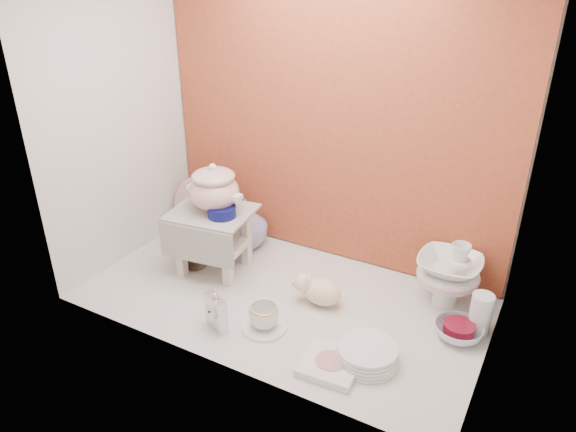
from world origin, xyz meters
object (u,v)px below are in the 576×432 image
Objects in this scene: mantel_clock at (216,311)px; plush_pig at (322,292)px; soup_tureen at (214,187)px; blue_white_vase at (243,223)px; crystal_bowl at (459,331)px; floral_platter at (202,207)px; step_stool at (214,241)px; dinner_plate_stack at (367,354)px; gold_rim_teacup at (264,316)px; porcelain_tower at (448,273)px.

plush_pig is at bearing 74.05° from mantel_clock.
soup_tureen is 1.03× the size of blue_white_vase.
crystal_bowl is at bearing 1.47° from soup_tureen.
mantel_clock is at bearing -49.40° from floral_platter.
soup_tureen is 0.39m from blue_white_vase.
mantel_clock is at bearing -61.10° from step_stool.
mantel_clock is 0.49m from plush_pig.
mantel_clock is 0.70× the size of dinner_plate_stack.
step_stool reaches higher than dinner_plate_stack.
blue_white_vase is 1.23m from crystal_bowl.
floral_platter is (-0.27, 0.26, 0.01)m from step_stool.
step_stool is at bearing 147.91° from gold_rim_teacup.
step_stool reaches higher than plush_pig.
porcelain_tower is (1.35, 0.01, -0.01)m from floral_platter.
plush_pig reaches higher than gold_rim_teacup.
plush_pig is 0.60m from crystal_bowl.
plush_pig is at bearing 140.74° from dinner_plate_stack.
step_stool is at bearing -166.06° from porcelain_tower.
crystal_bowl is (0.60, 0.06, -0.04)m from plush_pig.
step_stool reaches higher than blue_white_vase.
soup_tureen reaches higher than mantel_clock.
floral_platter is 2.79× the size of gold_rim_teacup.
floral_platter is at bearing -179.73° from porcelain_tower.
plush_pig is at bearing -174.00° from crystal_bowl.
floral_platter is 0.92m from gold_rim_teacup.
floral_platter reaches higher than step_stool.
crystal_bowl is (1.19, 0.03, -0.41)m from soup_tureen.
floral_platter reaches higher than gold_rim_teacup.
mantel_clock is 1.39× the size of gold_rim_teacup.
porcelain_tower is at bearing 63.75° from mantel_clock.
gold_rim_teacup is at bearing -39.96° from step_stool.
porcelain_tower reaches higher than gold_rim_teacup.
dinner_plate_stack is 1.26× the size of crystal_bowl.
floral_platter is 1.29× the size of blue_white_vase.
blue_white_vase is at bearing 169.74° from crystal_bowl.
step_stool is 3.01× the size of gold_rim_teacup.
soup_tureen reaches higher than blue_white_vase.
plush_pig is (0.59, -0.03, -0.37)m from soup_tureen.
soup_tureen is at bearing 57.46° from step_stool.
soup_tureen is 0.60m from mantel_clock.
dinner_plate_stack is (0.92, -0.54, -0.10)m from blue_white_vase.
step_stool is 0.27m from blue_white_vase.
porcelain_tower is (1.08, 0.27, -0.00)m from step_stool.
crystal_bowl is at bearing 49.88° from mantel_clock.
soup_tureen is at bearing 149.05° from mantel_clock.
crystal_bowl is at bearing -62.67° from porcelain_tower.
crystal_bowl is at bearing 24.92° from gold_rim_teacup.
floral_platter is 1.31m from dinner_plate_stack.
blue_white_vase is 0.86× the size of porcelain_tower.
gold_rim_teacup is at bearing -106.25° from plush_pig.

